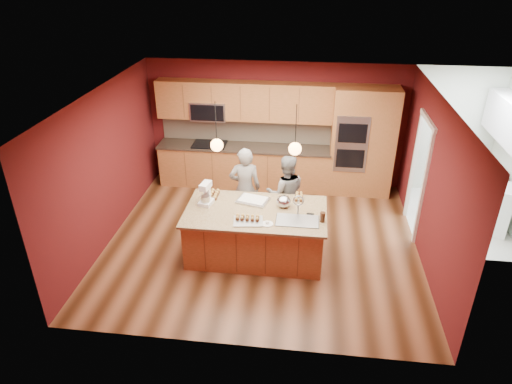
# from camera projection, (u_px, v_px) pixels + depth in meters

# --- Properties ---
(floor) EXTENTS (5.50, 5.50, 0.00)m
(floor) POSITION_uv_depth(u_px,v_px,m) (262.00, 241.00, 8.29)
(floor) COLOR #402210
(floor) RESTS_ON ground
(ceiling) EXTENTS (5.50, 5.50, 0.00)m
(ceiling) POSITION_uv_depth(u_px,v_px,m) (263.00, 95.00, 7.03)
(ceiling) COLOR white
(ceiling) RESTS_ON ground
(wall_back) EXTENTS (5.50, 0.00, 5.50)m
(wall_back) POSITION_uv_depth(u_px,v_px,m) (275.00, 124.00, 9.85)
(wall_back) COLOR #541315
(wall_back) RESTS_ON ground
(wall_front) EXTENTS (5.50, 0.00, 5.50)m
(wall_front) POSITION_uv_depth(u_px,v_px,m) (240.00, 264.00, 5.47)
(wall_front) COLOR #541315
(wall_front) RESTS_ON ground
(wall_left) EXTENTS (0.00, 5.00, 5.00)m
(wall_left) POSITION_uv_depth(u_px,v_px,m) (106.00, 166.00, 7.96)
(wall_left) COLOR #541315
(wall_left) RESTS_ON ground
(wall_right) EXTENTS (0.00, 5.00, 5.00)m
(wall_right) POSITION_uv_depth(u_px,v_px,m) (432.00, 183.00, 7.36)
(wall_right) COLOR #541315
(wall_right) RESTS_ON ground
(cabinet_run) EXTENTS (3.74, 0.64, 2.30)m
(cabinet_run) POSITION_uv_depth(u_px,v_px,m) (243.00, 143.00, 9.87)
(cabinet_run) COLOR brown
(cabinet_run) RESTS_ON floor
(oven_column) EXTENTS (1.30, 0.62, 2.30)m
(oven_column) POSITION_uv_depth(u_px,v_px,m) (362.00, 142.00, 9.48)
(oven_column) COLOR brown
(oven_column) RESTS_ON floor
(doorway_trim) EXTENTS (0.08, 1.11, 2.20)m
(doorway_trim) POSITION_uv_depth(u_px,v_px,m) (418.00, 178.00, 8.21)
(doorway_trim) COLOR white
(doorway_trim) RESTS_ON wall_right
(pendant_left) EXTENTS (0.20, 0.20, 0.80)m
(pendant_left) POSITION_uv_depth(u_px,v_px,m) (217.00, 145.00, 7.08)
(pendant_left) COLOR black
(pendant_left) RESTS_ON ceiling
(pendant_right) EXTENTS (0.20, 0.20, 0.80)m
(pendant_right) POSITION_uv_depth(u_px,v_px,m) (295.00, 149.00, 6.95)
(pendant_right) COLOR black
(pendant_right) RESTS_ON ceiling
(island) EXTENTS (2.34, 1.31, 1.24)m
(island) POSITION_uv_depth(u_px,v_px,m) (256.00, 232.00, 7.74)
(island) COLOR brown
(island) RESTS_ON floor
(person_left) EXTENTS (0.63, 0.46, 1.59)m
(person_left) POSITION_uv_depth(u_px,v_px,m) (245.00, 188.00, 8.41)
(person_left) COLOR black
(person_left) RESTS_ON floor
(person_right) EXTENTS (0.81, 0.68, 1.48)m
(person_right) POSITION_uv_depth(u_px,v_px,m) (286.00, 193.00, 8.35)
(person_right) COLOR slate
(person_right) RESTS_ON floor
(stand_mixer) EXTENTS (0.25, 0.31, 0.39)m
(stand_mixer) POSITION_uv_depth(u_px,v_px,m) (206.00, 195.00, 7.69)
(stand_mixer) COLOR white
(stand_mixer) RESTS_ON island
(sheet_cake) EXTENTS (0.60, 0.50, 0.05)m
(sheet_cake) POSITION_uv_depth(u_px,v_px,m) (253.00, 200.00, 7.83)
(sheet_cake) COLOR #BABCC1
(sheet_cake) RESTS_ON island
(cooling_rack) EXTENTS (0.50, 0.39, 0.02)m
(cooling_rack) POSITION_uv_depth(u_px,v_px,m) (248.00, 221.00, 7.24)
(cooling_rack) COLOR #A3A7AB
(cooling_rack) RESTS_ON island
(mixing_bowl) EXTENTS (0.24, 0.24, 0.21)m
(mixing_bowl) POSITION_uv_depth(u_px,v_px,m) (284.00, 202.00, 7.63)
(mixing_bowl) COLOR silver
(mixing_bowl) RESTS_ON island
(plate) EXTENTS (0.19, 0.19, 0.01)m
(plate) POSITION_uv_depth(u_px,v_px,m) (267.00, 224.00, 7.17)
(plate) COLOR white
(plate) RESTS_ON island
(tumbler) EXTENTS (0.08, 0.08, 0.17)m
(tumbler) POSITION_uv_depth(u_px,v_px,m) (322.00, 217.00, 7.21)
(tumbler) COLOR #392214
(tumbler) RESTS_ON island
(phone) EXTENTS (0.12, 0.07, 0.01)m
(phone) POSITION_uv_depth(u_px,v_px,m) (310.00, 214.00, 7.44)
(phone) COLOR black
(phone) RESTS_ON island
(cupcakes_left) EXTENTS (0.26, 0.34, 0.08)m
(cupcakes_left) POSITION_uv_depth(u_px,v_px,m) (212.00, 194.00, 7.98)
(cupcakes_left) COLOR #BB9145
(cupcakes_left) RESTS_ON island
(cupcakes_rack) EXTENTS (0.39, 0.16, 0.07)m
(cupcakes_rack) POSITION_uv_depth(u_px,v_px,m) (247.00, 217.00, 7.26)
(cupcakes_rack) COLOR #BB9145
(cupcakes_rack) RESTS_ON island
(cupcakes_right) EXTENTS (0.15, 0.30, 0.07)m
(cupcakes_right) POSITION_uv_depth(u_px,v_px,m) (299.00, 196.00, 7.92)
(cupcakes_right) COLOR #BB9145
(cupcakes_right) RESTS_ON island
(washer) EXTENTS (0.73, 0.74, 0.92)m
(washer) POSITION_uv_depth(u_px,v_px,m) (493.00, 208.00, 8.44)
(washer) COLOR white
(washer) RESTS_ON floor
(dryer) EXTENTS (0.64, 0.66, 0.95)m
(dryer) POSITION_uv_depth(u_px,v_px,m) (483.00, 190.00, 9.04)
(dryer) COLOR white
(dryer) RESTS_ON floor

